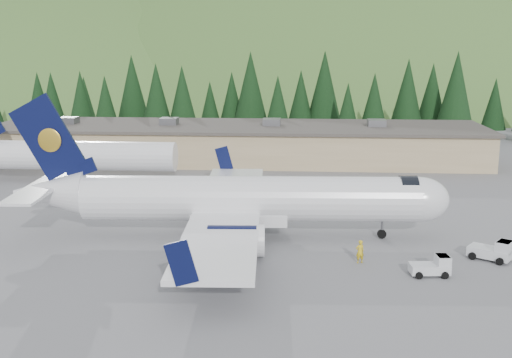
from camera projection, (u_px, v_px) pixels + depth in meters
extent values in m
plane|color=slate|center=(251.00, 237.00, 56.56)|extent=(600.00, 600.00, 0.00)
cylinder|color=white|center=(251.00, 198.00, 55.82)|extent=(29.35, 5.29, 3.92)
ellipsoid|color=white|center=(419.00, 199.00, 55.48)|extent=(5.28, 4.16, 3.92)
cylinder|color=black|center=(408.00, 194.00, 55.41)|extent=(1.61, 3.30, 3.23)
cone|color=white|center=(49.00, 193.00, 56.15)|extent=(6.43, 4.21, 3.92)
cube|color=white|center=(239.00, 217.00, 56.19)|extent=(8.49, 3.73, 1.04)
cube|color=white|center=(227.00, 210.00, 56.09)|extent=(7.40, 35.68, 0.36)
cube|color=#090E34|center=(224.00, 159.00, 73.17)|extent=(2.12, 0.26, 3.00)
cube|color=#090E34|center=(181.00, 263.00, 38.51)|extent=(2.12, 0.26, 3.00)
cylinder|color=#090E34|center=(242.00, 203.00, 62.16)|extent=(4.49, 2.60, 2.40)
cylinder|color=white|center=(263.00, 203.00, 62.11)|extent=(0.74, 2.57, 2.54)
cube|color=white|center=(242.00, 197.00, 62.04)|extent=(2.30, 0.37, 0.94)
cylinder|color=#090E34|center=(236.00, 240.00, 50.33)|extent=(4.49, 2.60, 2.40)
cylinder|color=white|center=(261.00, 241.00, 50.29)|extent=(0.74, 2.57, 2.54)
cube|color=white|center=(235.00, 233.00, 50.22)|extent=(2.30, 0.37, 0.94)
cube|color=#090E34|center=(48.00, 138.00, 55.12)|extent=(6.45, 0.62, 7.65)
ellipsoid|color=gold|center=(51.00, 140.00, 55.37)|extent=(2.07, 0.28, 2.06)
ellipsoid|color=gold|center=(50.00, 140.00, 54.96)|extent=(2.07, 0.28, 2.06)
cube|color=#090E34|center=(81.00, 169.00, 55.63)|extent=(2.89, 0.40, 2.07)
cube|color=white|center=(43.00, 187.00, 56.05)|extent=(3.32, 13.15, 0.23)
cylinder|color=slate|center=(382.00, 228.00, 56.10)|extent=(0.22, 0.22, 1.88)
cylinder|color=black|center=(382.00, 234.00, 56.21)|extent=(0.81, 0.33, 0.79)
cylinder|color=slate|center=(218.00, 217.00, 59.17)|extent=(0.26, 0.26, 2.09)
cylinder|color=black|center=(223.00, 222.00, 59.26)|extent=(1.16, 0.42, 1.15)
cylinder|color=black|center=(214.00, 222.00, 59.28)|extent=(1.16, 0.42, 1.15)
cylinder|color=slate|center=(213.00, 235.00, 53.66)|extent=(0.26, 0.26, 2.09)
cylinder|color=black|center=(218.00, 241.00, 53.75)|extent=(1.16, 0.42, 1.15)
cylinder|color=black|center=(208.00, 241.00, 53.77)|extent=(1.16, 0.42, 1.15)
cylinder|color=white|center=(87.00, 156.00, 78.88)|extent=(22.00, 3.60, 3.60)
cube|color=silver|center=(429.00, 269.00, 47.25)|extent=(2.97, 1.68, 0.67)
cube|color=silver|center=(443.00, 261.00, 47.15)|extent=(1.07, 1.41, 0.86)
cube|color=black|center=(443.00, 256.00, 47.07)|extent=(0.97, 1.31, 0.10)
cylinder|color=black|center=(439.00, 268.00, 48.07)|extent=(0.55, 0.26, 0.53)
cylinder|color=black|center=(445.00, 275.00, 46.58)|extent=(0.55, 0.26, 0.53)
cylinder|color=black|center=(414.00, 268.00, 48.03)|extent=(0.55, 0.26, 0.53)
cylinder|color=black|center=(419.00, 276.00, 46.54)|extent=(0.55, 0.26, 0.53)
cube|color=silver|center=(490.00, 252.00, 50.67)|extent=(3.56, 3.11, 0.75)
cube|color=silver|center=(504.00, 247.00, 49.90)|extent=(1.72, 1.84, 0.96)
cube|color=black|center=(505.00, 242.00, 49.81)|extent=(1.57, 1.69, 0.11)
cylinder|color=black|center=(507.00, 256.00, 50.75)|extent=(0.63, 0.53, 0.60)
cylinder|color=black|center=(500.00, 262.00, 49.43)|extent=(0.63, 0.53, 0.60)
cylinder|color=black|center=(480.00, 251.00, 52.03)|extent=(0.63, 0.53, 0.60)
cylinder|color=black|center=(472.00, 256.00, 50.71)|extent=(0.63, 0.53, 0.60)
cube|color=tan|center=(237.00, 144.00, 93.48)|extent=(70.00, 16.00, 4.80)
cube|color=#47423D|center=(237.00, 126.00, 92.95)|extent=(71.00, 17.00, 0.40)
cube|color=slate|center=(69.00, 120.00, 94.54)|extent=(2.50, 2.50, 1.00)
cube|color=slate|center=(169.00, 121.00, 93.50)|extent=(2.50, 2.50, 1.00)
cube|color=slate|center=(272.00, 122.00, 92.47)|extent=(2.50, 2.50, 1.00)
cube|color=slate|center=(377.00, 123.00, 91.43)|extent=(2.50, 2.50, 1.00)
imported|color=gold|center=(360.00, 252.00, 49.83)|extent=(0.78, 0.64, 1.85)
cone|color=black|center=(38.00, 98.00, 122.96)|extent=(4.77, 4.77, 9.75)
cone|color=black|center=(52.00, 99.00, 119.67)|extent=(4.83, 4.83, 9.89)
cone|color=black|center=(85.00, 100.00, 123.36)|extent=(4.41, 4.41, 9.02)
cone|color=black|center=(81.00, 99.00, 115.14)|extent=(5.01, 5.01, 10.24)
cone|color=black|center=(106.00, 104.00, 110.00)|extent=(4.77, 4.77, 9.75)
cone|color=black|center=(133.00, 91.00, 113.65)|extent=(6.20, 6.20, 12.68)
cone|color=black|center=(157.00, 97.00, 109.61)|extent=(5.64, 5.64, 11.54)
cone|color=black|center=(182.00, 99.00, 109.61)|extent=(5.48, 5.48, 11.21)
cone|color=black|center=(210.00, 104.00, 119.03)|extent=(4.14, 4.14, 8.47)
cone|color=black|center=(232.00, 99.00, 119.19)|extent=(4.87, 4.87, 9.95)
cone|color=black|center=(251.00, 88.00, 116.13)|extent=(6.42, 6.42, 13.14)
cone|color=black|center=(278.00, 104.00, 110.53)|extent=(4.77, 4.77, 9.76)
cone|color=black|center=(301.00, 99.00, 116.58)|extent=(5.04, 5.04, 10.32)
cone|color=black|center=(324.00, 87.00, 116.78)|extent=(6.49, 6.49, 13.28)
cone|color=black|center=(348.00, 109.00, 108.54)|extent=(4.30, 4.30, 8.79)
cone|color=black|center=(374.00, 103.00, 108.28)|extent=(4.99, 4.99, 10.21)
cone|color=black|center=(407.00, 94.00, 109.90)|extent=(5.97, 5.97, 12.20)
cone|color=black|center=(432.00, 96.00, 112.02)|extent=(5.62, 5.62, 11.49)
cone|color=black|center=(456.00, 91.00, 107.18)|extent=(6.51, 6.51, 13.32)
cone|color=black|center=(461.00, 102.00, 118.68)|extent=(4.48, 4.48, 9.16)
cone|color=black|center=(495.00, 104.00, 114.60)|extent=(4.49, 4.49, 9.18)
ellipsoid|color=#365620|center=(51.00, 289.00, 244.27)|extent=(336.00, 240.00, 240.00)
ellipsoid|color=#365620|center=(385.00, 293.00, 266.63)|extent=(420.00, 300.00, 300.00)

